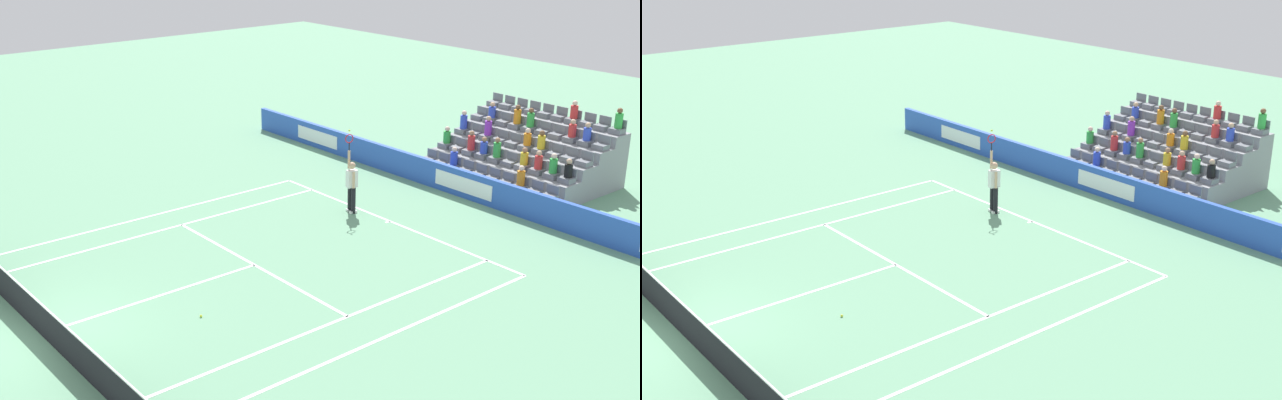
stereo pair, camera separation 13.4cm
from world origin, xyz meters
The scene contains 14 objects.
ground_plane centered at (0.00, 0.00, 0.00)m, with size 80.00×80.00×0.00m, color #669E77.
line_baseline centered at (0.00, -11.89, 0.00)m, with size 10.97×0.10×0.01m, color white.
line_service centered at (0.00, -6.40, 0.00)m, with size 8.23×0.10×0.01m, color white.
line_centre_service centered at (0.00, -3.20, 0.00)m, with size 0.10×6.40×0.01m, color white.
line_singles_sideline_left centered at (4.12, -5.95, 0.00)m, with size 0.10×11.89×0.01m, color white.
line_singles_sideline_right centered at (-4.12, -5.95, 0.00)m, with size 0.10×11.89×0.01m, color white.
line_doubles_sideline_left centered at (5.49, -5.95, 0.00)m, with size 0.10×11.89×0.01m, color white.
line_doubles_sideline_right centered at (-5.49, -5.95, 0.00)m, with size 0.10×11.89×0.01m, color white.
line_centre_mark centered at (0.00, -11.79, 0.00)m, with size 0.10×0.20×0.01m, color white.
sponsor_barrier centered at (0.00, -15.59, 0.50)m, with size 24.56×0.22×1.00m.
tennis_net centered at (0.00, 0.00, 0.49)m, with size 11.97×0.10×1.07m.
tennis_player centered at (1.48, -11.49, 0.99)m, with size 0.51×0.40×2.85m.
stadium_stand centered at (0.00, -19.14, 0.83)m, with size 6.20×4.75×3.04m.
loose_tennis_ball centered at (-1.75, -3.49, 0.03)m, with size 0.07×0.07×0.07m, color #D1E533.
Camera 1 is at (-18.05, 6.02, 9.94)m, focal length 46.07 mm.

